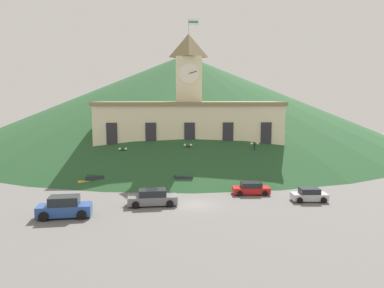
{
  "coord_description": "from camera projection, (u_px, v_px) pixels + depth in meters",
  "views": [
    {
      "loc": [
        -1.84,
        -39.72,
        11.59
      ],
      "look_at": [
        0.0,
        7.87,
        5.68
      ],
      "focal_mm": 35.0,
      "sensor_mm": 36.0,
      "label": 1
    }
  ],
  "objects": [
    {
      "name": "ground_plane",
      "position": [
        195.0,
        204.0,
        40.89
      ],
      "size": [
        160.0,
        160.0,
        0.0
      ],
      "primitive_type": "plane",
      "color": "#605E5B"
    },
    {
      "name": "civic_building",
      "position": [
        189.0,
        130.0,
        62.41
      ],
      "size": [
        30.31,
        10.4,
        24.27
      ],
      "color": "beige",
      "rests_on": "ground"
    },
    {
      "name": "banner_fence",
      "position": [
        190.0,
        169.0,
        54.99
      ],
      "size": [
        27.48,
        0.12,
        2.32
      ],
      "color": "#1E8438",
      "rests_on": "ground"
    },
    {
      "name": "hillside_backdrop",
      "position": [
        184.0,
        98.0,
        99.93
      ],
      "size": [
        112.66,
        112.66,
        22.78
      ],
      "primitive_type": "cone",
      "color": "#234C28",
      "rests_on": "ground"
    },
    {
      "name": "street_lamp_left",
      "position": [
        123.0,
        155.0,
        55.16
      ],
      "size": [
        1.26,
        0.36,
        4.28
      ],
      "color": "black",
      "rests_on": "ground"
    },
    {
      "name": "street_lamp_far_left",
      "position": [
        188.0,
        152.0,
        55.48
      ],
      "size": [
        1.26,
        0.36,
        4.8
      ],
      "color": "black",
      "rests_on": "ground"
    },
    {
      "name": "street_lamp_center",
      "position": [
        254.0,
        151.0,
        55.85
      ],
      "size": [
        1.26,
        0.36,
        4.99
      ],
      "color": "black",
      "rests_on": "ground"
    },
    {
      "name": "car_blue_van",
      "position": [
        64.0,
        208.0,
        36.38
      ],
      "size": [
        5.29,
        2.84,
        2.1
      ],
      "rotation": [
        0.0,
        0.0,
        0.11
      ],
      "color": "#284C99",
      "rests_on": "ground"
    },
    {
      "name": "car_red_sedan",
      "position": [
        251.0,
        189.0,
        45.17
      ],
      "size": [
        4.41,
        2.13,
        1.45
      ],
      "rotation": [
        0.0,
        0.0,
        0.0
      ],
      "color": "red",
      "rests_on": "ground"
    },
    {
      "name": "car_yellow_coupe",
      "position": [
        95.0,
        181.0,
        49.59
      ],
      "size": [
        4.31,
        2.36,
        1.35
      ],
      "rotation": [
        0.0,
        0.0,
        3.21
      ],
      "color": "yellow",
      "rests_on": "ground"
    },
    {
      "name": "car_gray_pickup",
      "position": [
        152.0,
        198.0,
        40.48
      ],
      "size": [
        5.46,
        2.75,
        1.75
      ],
      "rotation": [
        0.0,
        0.0,
        0.09
      ],
      "color": "slate",
      "rests_on": "ground"
    },
    {
      "name": "car_silver_hatch",
      "position": [
        309.0,
        195.0,
        42.12
      ],
      "size": [
        3.93,
        2.08,
        1.5
      ],
      "rotation": [
        0.0,
        0.0,
        3.12
      ],
      "color": "#B7B7BC",
      "rests_on": "ground"
    },
    {
      "name": "car_white_taxi",
      "position": [
        184.0,
        181.0,
        49.16
      ],
      "size": [
        4.64,
        2.45,
        1.5
      ],
      "rotation": [
        0.0,
        0.0,
        3.05
      ],
      "color": "white",
      "rests_on": "ground"
    }
  ]
}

